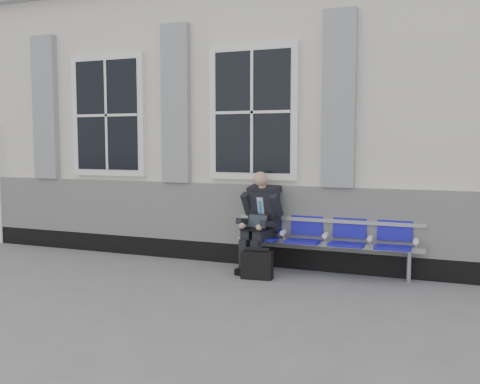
% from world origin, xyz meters
% --- Properties ---
extents(ground, '(70.00, 70.00, 0.00)m').
position_xyz_m(ground, '(0.00, 0.00, 0.00)').
color(ground, slate).
rests_on(ground, ground).
extents(station_building, '(14.40, 4.40, 4.49)m').
position_xyz_m(station_building, '(-0.02, 3.47, 2.22)').
color(station_building, silver).
rests_on(station_building, ground).
extents(bench, '(2.60, 0.47, 0.91)m').
position_xyz_m(bench, '(1.48, 1.32, 0.55)').
color(bench, '#9EA0A3').
rests_on(bench, ground).
extents(businessman, '(0.60, 0.80, 1.41)m').
position_xyz_m(businessman, '(0.56, 1.19, 0.76)').
color(businessman, black).
rests_on(businessman, ground).
extents(briefcase, '(0.43, 0.22, 0.42)m').
position_xyz_m(briefcase, '(0.68, 0.71, 0.20)').
color(briefcase, black).
rests_on(briefcase, ground).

